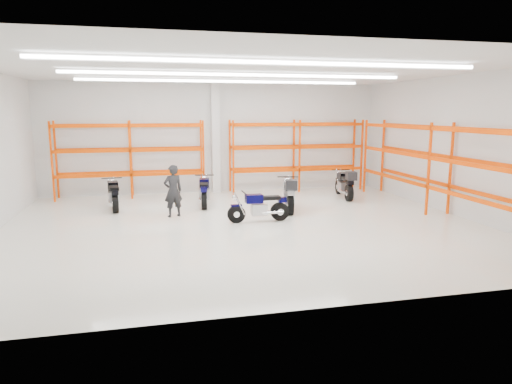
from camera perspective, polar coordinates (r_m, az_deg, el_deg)
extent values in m
plane|color=silver|center=(13.62, -1.50, -4.17)|extent=(14.00, 14.00, 0.00)
cube|color=silver|center=(19.16, -5.15, 6.73)|extent=(14.00, 0.02, 4.50)
cube|color=silver|center=(7.50, 7.63, 1.56)|extent=(14.00, 0.02, 4.50)
cube|color=silver|center=(16.17, 23.68, 5.32)|extent=(0.02, 12.00, 4.50)
cube|color=white|center=(13.26, -1.59, 15.04)|extent=(14.00, 12.00, 0.02)
cube|color=white|center=(10.34, 1.85, 15.90)|extent=(10.00, 0.22, 0.10)
cube|color=white|center=(13.74, -2.02, 14.44)|extent=(10.00, 0.22, 0.10)
cube|color=white|center=(16.68, -4.05, 13.65)|extent=(10.00, 0.22, 0.10)
cylinder|color=black|center=(13.83, -2.47, -2.79)|extent=(0.55, 0.12, 0.55)
cylinder|color=black|center=(14.16, 2.98, -2.46)|extent=(0.57, 0.17, 0.57)
cylinder|color=silver|center=(13.83, -2.47, -2.79)|extent=(0.19, 0.13, 0.18)
cylinder|color=silver|center=(14.16, 2.98, -2.46)|extent=(0.20, 0.19, 0.20)
cube|color=#050436|center=(13.77, -2.48, -1.68)|extent=(0.33, 0.14, 0.05)
cube|color=#B7B7BC|center=(13.96, 0.40, -2.20)|extent=(0.48, 0.34, 0.35)
cube|color=#A5A5AA|center=(14.07, 1.77, -2.49)|extent=(0.64, 0.12, 0.07)
cube|color=#050436|center=(13.85, -0.26, -0.83)|extent=(0.52, 0.32, 0.26)
cube|color=black|center=(13.98, 1.78, -0.73)|extent=(0.61, 0.28, 0.11)
cube|color=#050436|center=(14.10, 3.28, -0.95)|extent=(0.24, 0.21, 0.15)
cylinder|color=black|center=(13.75, -1.52, -0.06)|extent=(0.04, 0.64, 0.03)
sphere|color=silver|center=(13.72, -2.64, -0.71)|extent=(0.17, 0.17, 0.17)
cylinder|color=silver|center=(13.94, 2.08, -2.61)|extent=(0.69, 0.09, 0.08)
cylinder|color=black|center=(17.34, -17.52, -0.55)|extent=(0.20, 0.61, 0.59)
cylinder|color=black|center=(15.88, -17.17, -1.43)|extent=(0.26, 0.63, 0.61)
cylinder|color=silver|center=(17.34, -17.52, -0.55)|extent=(0.16, 0.22, 0.20)
cylinder|color=silver|center=(15.88, -17.17, -1.43)|extent=(0.23, 0.24, 0.22)
cube|color=black|center=(17.29, -17.57, 0.42)|extent=(0.20, 0.37, 0.06)
cube|color=#B7B7BC|center=(16.56, -17.37, -0.60)|extent=(0.43, 0.56, 0.38)
cube|color=#A5A5AA|center=(16.21, -17.26, -1.18)|extent=(0.21, 0.70, 0.08)
cube|color=black|center=(16.68, -17.48, 0.78)|extent=(0.41, 0.60, 0.28)
cube|color=black|center=(16.13, -17.35, 0.48)|extent=(0.39, 0.69, 0.12)
cube|color=black|center=(15.73, -17.23, -0.04)|extent=(0.25, 0.29, 0.16)
cylinder|color=black|center=(16.98, -17.59, 1.67)|extent=(0.69, 0.13, 0.04)
sphere|color=silver|center=(17.29, -17.62, 1.29)|extent=(0.19, 0.19, 0.19)
cylinder|color=silver|center=(16.16, -17.81, -1.24)|extent=(0.19, 0.75, 0.09)
cylinder|color=black|center=(17.31, -6.40, -0.14)|extent=(0.20, 0.61, 0.60)
cylinder|color=black|center=(15.82, -6.49, -1.07)|extent=(0.26, 0.64, 0.62)
cylinder|color=silver|center=(17.31, -6.40, -0.14)|extent=(0.17, 0.22, 0.20)
cylinder|color=silver|center=(15.82, -6.49, -1.07)|extent=(0.23, 0.25, 0.22)
cube|color=#0A073A|center=(17.26, -6.42, 0.84)|extent=(0.20, 0.38, 0.06)
cube|color=#B7B7BC|center=(16.51, -6.45, -0.21)|extent=(0.43, 0.57, 0.38)
cube|color=#A5A5AA|center=(16.16, -6.47, -0.80)|extent=(0.21, 0.71, 0.08)
cube|color=#0A073A|center=(16.63, -6.47, 1.20)|extent=(0.41, 0.60, 0.28)
cube|color=black|center=(16.07, -6.50, 0.89)|extent=(0.39, 0.70, 0.12)
cube|color=#0A073A|center=(15.67, -6.53, 0.35)|extent=(0.25, 0.29, 0.16)
cylinder|color=black|center=(16.93, -6.46, 2.11)|extent=(0.70, 0.13, 0.04)
sphere|color=silver|center=(17.26, -6.43, 1.72)|extent=(0.19, 0.19, 0.19)
cylinder|color=silver|center=(16.12, -7.04, -0.84)|extent=(0.19, 0.76, 0.09)
cylinder|color=black|center=(16.49, 3.90, -0.56)|extent=(0.26, 0.64, 0.63)
cylinder|color=black|center=(14.95, 4.33, -1.64)|extent=(0.33, 0.68, 0.65)
cylinder|color=silver|center=(16.49, 3.90, -0.56)|extent=(0.19, 0.24, 0.21)
cylinder|color=silver|center=(14.95, 4.33, -1.64)|extent=(0.26, 0.27, 0.23)
cube|color=#99989E|center=(16.44, 3.92, 0.52)|extent=(0.24, 0.40, 0.06)
cube|color=#B7B7BC|center=(15.67, 4.12, -0.66)|extent=(0.49, 0.62, 0.40)
cube|color=#A5A5AA|center=(15.30, 4.23, -1.33)|extent=(0.29, 0.75, 0.08)
cube|color=#99989E|center=(15.78, 4.09, 0.89)|extent=(0.48, 0.65, 0.29)
cube|color=black|center=(15.20, 4.25, 0.54)|extent=(0.46, 0.75, 0.13)
cube|color=#99989E|center=(14.78, 4.38, -0.07)|extent=(0.29, 0.32, 0.17)
cylinder|color=black|center=(16.10, 4.00, 1.91)|extent=(0.73, 0.20, 0.04)
sphere|color=silver|center=(16.44, 3.92, 1.48)|extent=(0.20, 0.20, 0.20)
cylinder|color=silver|center=(15.24, 3.61, -1.36)|extent=(0.27, 0.79, 0.09)
cube|color=black|center=(14.62, 4.43, 0.90)|extent=(0.44, 0.47, 0.32)
cylinder|color=black|center=(18.95, 10.27, 0.65)|extent=(0.21, 0.62, 0.61)
cylinder|color=black|center=(17.51, 11.55, -0.13)|extent=(0.27, 0.65, 0.63)
cylinder|color=silver|center=(18.95, 10.27, 0.65)|extent=(0.17, 0.22, 0.20)
cylinder|color=silver|center=(17.51, 11.55, -0.13)|extent=(0.23, 0.25, 0.22)
cube|color=black|center=(18.91, 10.30, 1.56)|extent=(0.20, 0.38, 0.06)
cube|color=#B7B7BC|center=(18.18, 10.92, 0.63)|extent=(0.44, 0.57, 0.39)
cube|color=#A5A5AA|center=(17.83, 11.24, 0.10)|extent=(0.22, 0.72, 0.08)
cube|color=black|center=(18.30, 10.81, 1.91)|extent=(0.42, 0.61, 0.28)
cube|color=black|center=(17.76, 11.30, 1.65)|extent=(0.40, 0.71, 0.12)
cube|color=black|center=(17.36, 11.67, 1.18)|extent=(0.26, 0.29, 0.16)
cylinder|color=black|center=(18.60, 10.55, 2.74)|extent=(0.71, 0.14, 0.04)
sphere|color=silver|center=(18.91, 10.29, 2.37)|extent=(0.19, 0.19, 0.19)
cylinder|color=silver|center=(17.75, 10.78, 0.07)|extent=(0.20, 0.77, 0.09)
cube|color=black|center=(17.21, 11.82, 1.98)|extent=(0.40, 0.43, 0.30)
imported|color=black|center=(14.79, -10.33, 0.13)|extent=(0.71, 0.57, 1.68)
cube|color=white|center=(18.98, -5.07, 6.70)|extent=(0.32, 0.32, 4.50)
cube|color=#FE4000|center=(19.25, -23.70, 3.70)|extent=(0.07, 0.07, 3.00)
cube|color=#FE4000|center=(18.47, -24.15, 3.43)|extent=(0.07, 0.07, 3.00)
cube|color=#FE4000|center=(18.93, -15.33, 4.10)|extent=(0.07, 0.07, 3.00)
cube|color=#FE4000|center=(18.13, -15.43, 3.85)|extent=(0.07, 0.07, 3.00)
cube|color=#FE4000|center=(19.02, -6.86, 4.41)|extent=(0.07, 0.07, 3.00)
cube|color=#FE4000|center=(18.23, -6.58, 4.17)|extent=(0.07, 0.07, 3.00)
cube|color=#FE4000|center=(18.99, -15.26, 2.41)|extent=(5.60, 0.07, 0.12)
cube|color=#FE4000|center=(18.20, -15.34, 2.09)|extent=(5.60, 0.07, 0.12)
cube|color=#FE4000|center=(18.90, -15.39, 5.23)|extent=(5.60, 0.07, 0.12)
cube|color=#FE4000|center=(18.10, -15.48, 5.03)|extent=(5.60, 0.07, 0.12)
cube|color=#FE4000|center=(18.85, -15.52, 8.07)|extent=(5.60, 0.07, 0.12)
cube|color=#FE4000|center=(18.05, -15.62, 7.99)|extent=(5.60, 0.07, 0.12)
cube|color=#FE4000|center=(19.19, -3.28, 4.51)|extent=(0.07, 0.07, 3.00)
cube|color=#FE4000|center=(18.40, -2.86, 4.28)|extent=(0.07, 0.07, 3.00)
cube|color=#FE4000|center=(19.85, 4.73, 4.68)|extent=(0.07, 0.07, 3.00)
cube|color=#FE4000|center=(19.09, 5.46, 4.46)|extent=(0.07, 0.07, 3.00)
cube|color=#FE4000|center=(20.87, 12.10, 4.75)|extent=(0.07, 0.07, 3.00)
cube|color=#FE4000|center=(20.15, 13.06, 4.54)|extent=(0.07, 0.07, 3.00)
cube|color=#FE4000|center=(19.91, 4.71, 3.07)|extent=(5.60, 0.07, 0.12)
cube|color=#FE4000|center=(19.16, 5.44, 2.78)|extent=(5.60, 0.07, 0.12)
cube|color=#FE4000|center=(19.82, 4.75, 5.76)|extent=(5.60, 0.07, 0.12)
cube|color=#FE4000|center=(19.06, 5.48, 5.58)|extent=(5.60, 0.07, 0.12)
cube|color=#FE4000|center=(19.77, 4.79, 8.47)|extent=(5.60, 0.07, 0.12)
cube|color=#FE4000|center=(19.01, 5.53, 8.40)|extent=(5.60, 0.07, 0.12)
cube|color=#FE4000|center=(16.17, 23.15, 2.68)|extent=(0.07, 0.07, 3.00)
cube|color=#FE4000|center=(15.71, 20.78, 2.65)|extent=(0.07, 0.07, 3.00)
cube|color=#FE4000|center=(19.95, 15.55, 4.37)|extent=(0.07, 0.07, 3.00)
cube|color=#FE4000|center=(19.58, 13.49, 4.36)|extent=(0.07, 0.07, 3.00)
cube|color=#FE4000|center=(16.24, 23.01, 0.72)|extent=(0.07, 9.00, 0.12)
cube|color=#FE4000|center=(15.78, 20.66, 0.62)|extent=(0.07, 9.00, 0.12)
cube|color=#FE4000|center=(16.13, 23.24, 4.00)|extent=(0.07, 9.00, 0.12)
cube|color=#FE4000|center=(15.67, 20.87, 4.01)|extent=(0.07, 9.00, 0.12)
cube|color=#FE4000|center=(16.07, 23.47, 7.33)|extent=(0.07, 9.00, 0.12)
cube|color=#FE4000|center=(15.61, 21.09, 7.43)|extent=(0.07, 9.00, 0.12)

